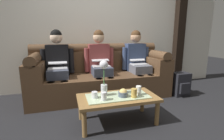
% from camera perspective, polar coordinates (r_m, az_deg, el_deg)
% --- Properties ---
extents(ground_plane, '(14.00, 14.00, 0.00)m').
position_cam_1_polar(ground_plane, '(2.20, 2.72, -18.60)').
color(ground_plane, black).
extents(back_wall_patterned, '(6.00, 0.12, 2.90)m').
position_cam_1_polar(back_wall_patterned, '(3.57, -6.23, 17.14)').
color(back_wall_patterned, silver).
rests_on(back_wall_patterned, ground_plane).
extents(timber_pillar, '(0.20, 0.20, 2.90)m').
position_cam_1_polar(timber_pillar, '(4.28, 22.39, 15.45)').
color(timber_pillar, black).
rests_on(timber_pillar, ground_plane).
extents(couch, '(2.47, 0.88, 0.96)m').
position_cam_1_polar(couch, '(3.12, -4.11, -2.08)').
color(couch, '#513823').
rests_on(couch, ground_plane).
extents(person_left, '(0.56, 0.67, 1.22)m').
position_cam_1_polar(person_left, '(3.00, -18.29, 2.47)').
color(person_left, '#383D4C').
rests_on(person_left, ground_plane).
extents(person_middle, '(0.56, 0.67, 1.22)m').
position_cam_1_polar(person_middle, '(3.06, -4.17, 3.21)').
color(person_middle, '#383D4C').
rests_on(person_middle, ground_plane).
extents(person_right, '(0.56, 0.67, 1.22)m').
position_cam_1_polar(person_right, '(3.29, 8.68, 3.71)').
color(person_right, '#595B66').
rests_on(person_right, ground_plane).
extents(coffee_table, '(1.01, 0.51, 0.36)m').
position_cam_1_polar(coffee_table, '(2.14, 1.99, -10.23)').
color(coffee_table, olive).
rests_on(coffee_table, ground_plane).
extents(flower_vase, '(0.11, 0.11, 0.45)m').
position_cam_1_polar(flower_vase, '(2.06, -2.82, -2.06)').
color(flower_vase, silver).
rests_on(flower_vase, coffee_table).
extents(snack_bowl, '(0.12, 0.12, 0.10)m').
position_cam_1_polar(snack_bowl, '(2.09, 3.90, -8.03)').
color(snack_bowl, '#4C5666').
rests_on(snack_bowl, coffee_table).
extents(cup_near_left, '(0.07, 0.07, 0.11)m').
position_cam_1_polar(cup_near_left, '(2.07, 7.64, -7.91)').
color(cup_near_left, gold).
rests_on(cup_near_left, coffee_table).
extents(cup_near_right, '(0.07, 0.07, 0.08)m').
position_cam_1_polar(cup_near_right, '(2.05, -6.06, -8.55)').
color(cup_near_right, silver).
rests_on(cup_near_right, coffee_table).
extents(cup_far_center, '(0.07, 0.07, 0.12)m').
position_cam_1_polar(cup_far_center, '(2.16, 9.18, -7.00)').
color(cup_far_center, white).
rests_on(cup_far_center, coffee_table).
extents(cup_far_left, '(0.07, 0.07, 0.10)m').
position_cam_1_polar(cup_far_left, '(1.97, -2.83, -9.11)').
color(cup_far_left, silver).
rests_on(cup_far_left, coffee_table).
extents(backpack_right, '(0.29, 0.27, 0.43)m').
position_cam_1_polar(backpack_right, '(3.37, 22.68, -4.61)').
color(backpack_right, black).
rests_on(backpack_right, ground_plane).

